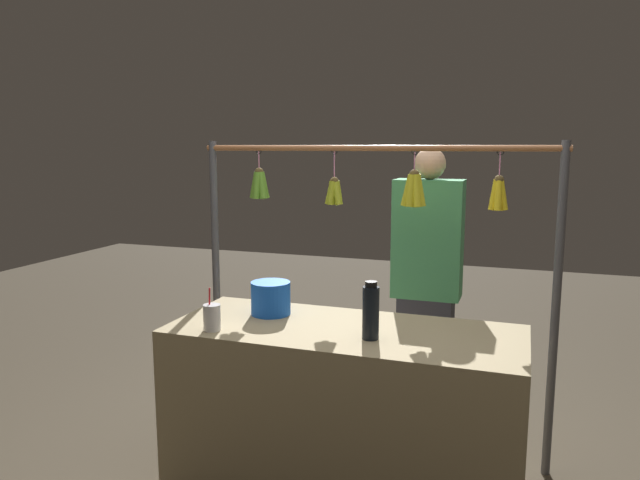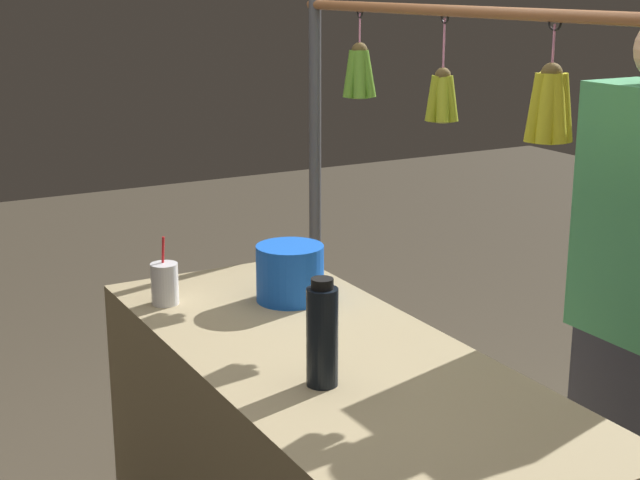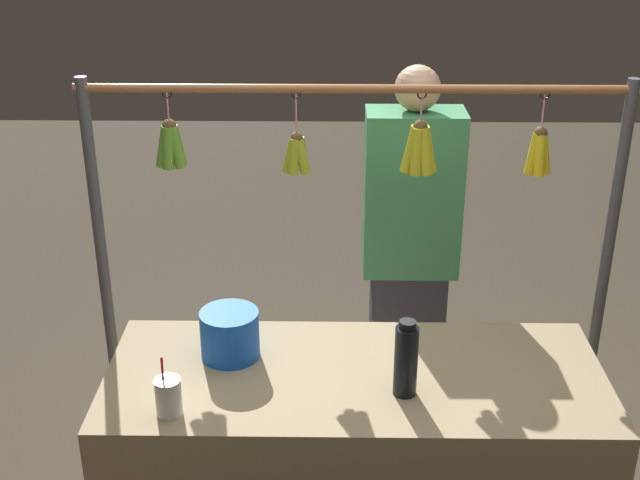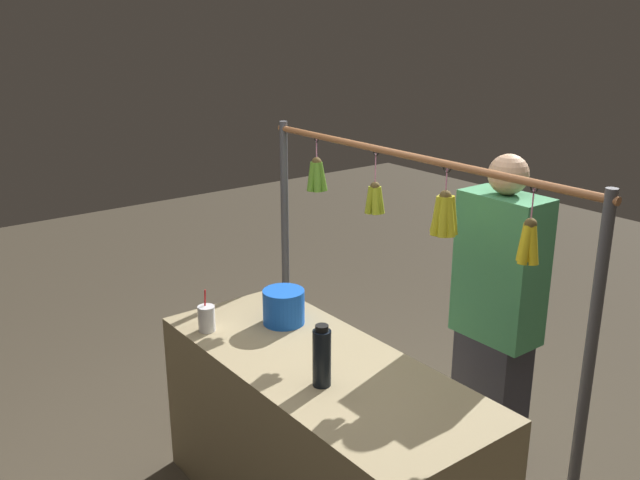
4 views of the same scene
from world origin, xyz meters
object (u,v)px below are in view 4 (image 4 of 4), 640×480
Objects in this scene: vendor_person at (495,330)px; blue_bucket at (284,307)px; water_bottle at (322,357)px; drink_cup at (207,318)px.

blue_bucket is at bearing 47.82° from vendor_person.
blue_bucket is 0.12× the size of vendor_person.
blue_bucket is at bearing -20.43° from water_bottle.
blue_bucket is at bearing -114.05° from drink_cup.
drink_cup is (0.75, 0.12, -0.06)m from water_bottle.
water_bottle is 0.16× the size of vendor_person.
drink_cup is (0.15, 0.35, -0.02)m from blue_bucket.
vendor_person is (-0.10, -0.99, -0.13)m from water_bottle.
water_bottle is at bearing 84.30° from vendor_person.
vendor_person is (-0.85, -1.11, -0.06)m from drink_cup.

